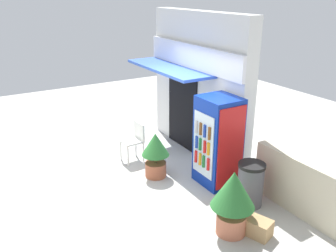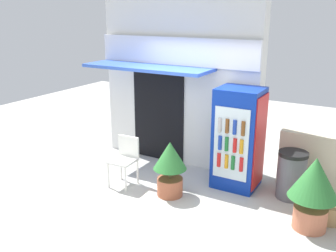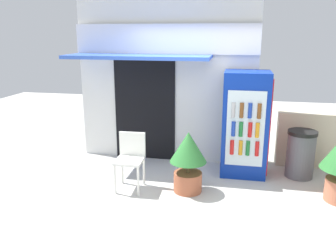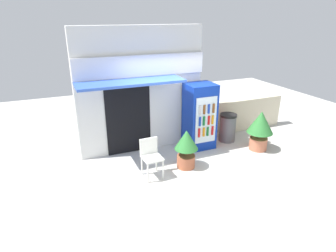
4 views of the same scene
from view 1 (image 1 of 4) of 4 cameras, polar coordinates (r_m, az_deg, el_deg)
ground at (r=7.45m, az=-3.05°, el=-8.33°), size 16.00×16.00×0.00m
storefront_building at (r=8.19m, az=4.62°, el=6.66°), size 3.31×1.13×3.20m
drink_cooler at (r=7.00m, az=7.88°, el=-2.45°), size 0.76×0.74×1.77m
plastic_chair at (r=8.04m, az=-5.29°, el=-1.98°), size 0.43×0.46×0.87m
potted_plant_near_shop at (r=7.31m, az=-1.99°, el=-4.04°), size 0.56×0.56×0.95m
potted_plant_curbside at (r=5.71m, az=10.22°, el=-10.93°), size 0.69×0.69×1.08m
trash_bin at (r=6.61m, az=12.88°, el=-8.94°), size 0.48×0.48×0.81m
stone_boundary_wall at (r=6.41m, az=22.66°, el=-10.23°), size 2.62×0.24×0.99m
cardboard_box at (r=6.03m, az=13.98°, el=-15.30°), size 0.49×0.42×0.28m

